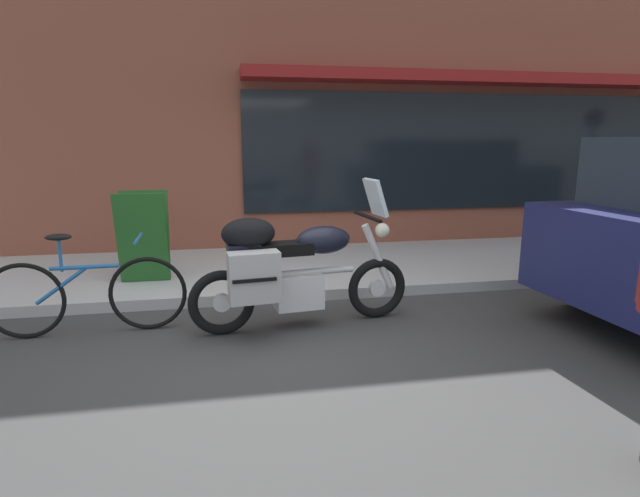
{
  "coord_description": "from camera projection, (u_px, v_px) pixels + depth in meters",
  "views": [
    {
      "loc": [
        -0.43,
        -4.11,
        1.73
      ],
      "look_at": [
        0.44,
        0.57,
        0.7
      ],
      "focal_mm": 28.13,
      "sensor_mm": 36.0,
      "label": 1
    }
  ],
  "objects": [
    {
      "name": "sandwich_board_sign",
      "position": [
        143.0,
        237.0,
        5.77
      ],
      "size": [
        0.55,
        0.43,
        1.04
      ],
      "color": "#1E511E",
      "rests_on": "sidewalk_curb"
    },
    {
      "name": "touring_motorcycle",
      "position": [
        290.0,
        267.0,
        4.59
      ],
      "size": [
        2.11,
        0.82,
        1.38
      ],
      "color": "black",
      "rests_on": "ground_plane"
    },
    {
      "name": "ground_plane",
      "position": [
        283.0,
        342.0,
        4.39
      ],
      "size": [
        80.0,
        80.0,
        0.0
      ],
      "primitive_type": "plane",
      "color": "#373737"
    },
    {
      "name": "parked_bicycle",
      "position": [
        87.0,
        294.0,
        4.5
      ],
      "size": [
        1.73,
        0.48,
        0.94
      ],
      "color": "black",
      "rests_on": "ground_plane"
    }
  ]
}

